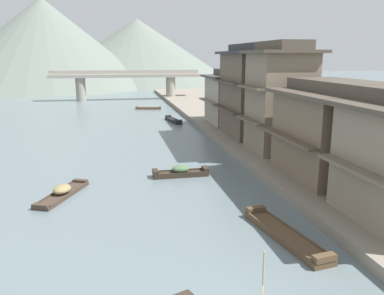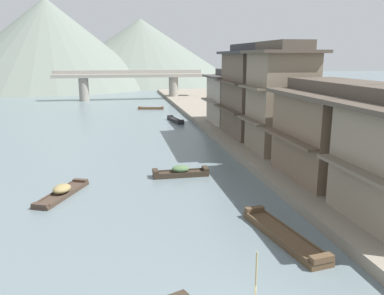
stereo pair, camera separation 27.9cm
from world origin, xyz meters
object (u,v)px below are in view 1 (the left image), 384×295
house_waterfront_narrow (253,91)px  house_waterfront_far (236,97)px  stone_bridge (126,80)px  house_waterfront_tall (280,98)px  boat_moored_nearest (148,108)px  house_waterfront_second (335,130)px  boat_midriver_drifting (285,235)px  boat_moored_second (173,120)px  boat_moored_third (62,192)px  boat_moored_far (181,172)px

house_waterfront_narrow → house_waterfront_far: size_ratio=1.18×
stone_bridge → house_waterfront_tall: bearing=-77.4°
boat_moored_nearest → stone_bridge: bearing=101.1°
house_waterfront_second → stone_bridge: 55.32m
boat_midriver_drifting → house_waterfront_second: size_ratio=0.76×
boat_midriver_drifting → stone_bridge: stone_bridge is taller
boat_moored_second → boat_moored_third: boat_moored_third is taller
boat_moored_nearest → boat_moored_far: boat_moored_far is taller
boat_moored_far → house_waterfront_tall: size_ratio=0.45×
boat_midriver_drifting → house_waterfront_tall: size_ratio=0.67×
house_waterfront_tall → house_waterfront_narrow: size_ratio=1.00×
house_waterfront_tall → stone_bridge: size_ratio=0.31×
boat_moored_second → house_waterfront_tall: bearing=-73.9°
boat_moored_nearest → house_waterfront_second: size_ratio=0.54×
boat_moored_third → boat_midriver_drifting: bearing=-36.3°
boat_moored_third → stone_bridge: 53.65m
house_waterfront_tall → stone_bridge: (-10.53, 46.99, -1.18)m
house_waterfront_narrow → boat_moored_nearest: bearing=107.3°
house_waterfront_narrow → stone_bridge: house_waterfront_narrow is taller
boat_moored_far → boat_midriver_drifting: bearing=-73.6°
boat_moored_far → house_waterfront_second: (9.39, -3.56, 3.28)m
boat_moored_nearest → stone_bridge: stone_bridge is taller
boat_moored_second → boat_moored_third: (-10.57, -25.87, 0.05)m
boat_moored_second → boat_midriver_drifting: 33.70m
boat_midriver_drifting → house_waterfront_second: house_waterfront_second is taller
stone_bridge → boat_moored_third: bearing=-96.1°
boat_moored_third → house_waterfront_narrow: (16.53, 13.16, 4.63)m
boat_moored_nearest → boat_moored_third: boat_moored_third is taller
boat_moored_nearest → boat_moored_far: 36.21m
boat_moored_far → house_waterfront_second: house_waterfront_second is taller
house_waterfront_narrow → house_waterfront_far: (0.50, 7.21, -1.30)m
house_waterfront_second → stone_bridge: size_ratio=0.27×
house_waterfront_second → stone_bridge: bearing=101.7°
boat_moored_nearest → house_waterfront_far: bearing=-65.3°
house_waterfront_narrow → house_waterfront_tall: bearing=-92.3°
house_waterfront_narrow → stone_bridge: 41.52m
house_waterfront_second → boat_midriver_drifting: bearing=-132.5°
boat_midriver_drifting → house_waterfront_far: house_waterfront_far is taller
boat_moored_far → house_waterfront_narrow: size_ratio=0.45×
boat_moored_second → stone_bridge: size_ratio=0.17×
boat_moored_third → house_waterfront_second: size_ratio=0.63×
boat_moored_second → stone_bridge: bearing=100.0°
boat_moored_nearest → house_waterfront_narrow: house_waterfront_narrow is taller
boat_moored_second → house_waterfront_narrow: 14.80m
boat_midriver_drifting → house_waterfront_far: (6.37, 28.21, 3.39)m
boat_moored_nearest → house_waterfront_tall: bearing=-76.7°
boat_midriver_drifting → boat_moored_nearest: bearing=92.6°
boat_moored_third → stone_bridge: stone_bridge is taller
boat_moored_third → house_waterfront_far: size_ratio=0.65×
boat_moored_second → house_waterfront_far: 9.13m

